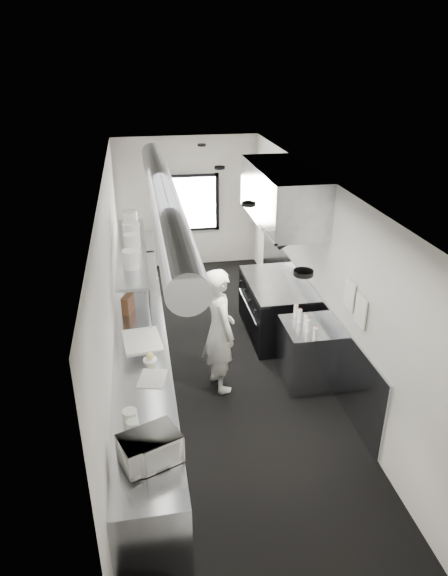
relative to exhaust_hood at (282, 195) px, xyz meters
name	(u,v)px	position (x,y,z in m)	size (l,w,h in m)	color
floor	(218,361)	(-1.10, -0.70, -2.39)	(3.00, 8.00, 0.01)	black
ceiling	(217,182)	(-1.10, -0.70, 0.41)	(3.00, 8.00, 0.01)	beige
wall_back	(187,203)	(-1.10, 3.30, -0.99)	(3.00, 0.02, 2.80)	beige
wall_front	(307,502)	(-1.10, -4.70, -0.99)	(3.00, 0.02, 2.80)	beige
wall_left	(111,287)	(-2.60, -0.70, -0.99)	(0.02, 8.00, 2.80)	beige
wall_right	(318,272)	(0.40, -0.70, -0.99)	(0.02, 8.00, 2.80)	beige
wall_cladding	(306,313)	(0.38, -0.40, -1.84)	(0.03, 5.50, 1.10)	#989EA6
hvac_duct	(163,195)	(-1.80, -0.30, 0.16)	(0.40, 0.40, 6.40)	gray
service_window	(188,203)	(-1.10, 3.26, -0.99)	(1.36, 0.05, 1.25)	white
exhaust_hood	(282,195)	(0.00, 0.00, 0.00)	(0.81, 2.20, 0.88)	#989EA6
prep_counter	(142,362)	(-2.25, -1.20, -1.94)	(0.70, 6.00, 0.90)	#989EA6
pass_shelf	(132,250)	(-2.29, 0.30, -0.86)	(0.45, 3.00, 0.68)	#989EA6
range	(273,308)	(-0.06, 0.00, -1.92)	(0.88, 1.60, 0.94)	black
bottle_station	(306,354)	(0.05, -1.40, -1.94)	(0.65, 0.80, 0.90)	#989EA6
far_work_table	(137,262)	(-2.25, 2.50, -1.94)	(0.70, 1.20, 0.90)	#989EA6
notice_sheet_a	(349,295)	(0.37, -1.90, -0.79)	(0.02, 0.28, 0.38)	silver
notice_sheet_b	(361,311)	(0.37, -2.25, -0.84)	(0.02, 0.28, 0.38)	silver
line_cook	(219,330)	(-1.18, -1.30, -1.48)	(0.66, 0.43, 1.81)	silver
microwave	(150,449)	(-2.21, -3.57, -1.34)	(0.49, 0.38, 0.30)	white
deli_tub_a	(133,425)	(-2.37, -3.09, -1.45)	(0.13, 0.13, 0.09)	beige
deli_tub_b	(130,415)	(-2.39, -2.95, -1.44)	(0.15, 0.15, 0.11)	beige
newspaper	(152,378)	(-2.13, -2.27, -1.49)	(0.30, 0.38, 0.01)	silver
small_plate	(150,360)	(-2.14, -1.87, -1.48)	(0.17, 0.17, 0.01)	white
pastry	(150,356)	(-2.14, -1.87, -1.43)	(0.09, 0.09, 0.09)	#E1D176
cutting_board	(142,340)	(-2.22, -1.39, -1.48)	(0.48, 0.63, 0.02)	silver
knife_block	(128,304)	(-2.39, -0.54, -1.36)	(0.11, 0.24, 0.26)	#4C2B1A
plate_stack_a	(131,259)	(-2.30, -0.49, -0.69)	(0.23, 0.23, 0.27)	white
plate_stack_b	(132,244)	(-2.28, 0.10, -0.67)	(0.23, 0.23, 0.30)	white
plate_stack_c	(132,235)	(-2.28, 0.39, -0.63)	(0.27, 0.27, 0.38)	white
plate_stack_d	(131,221)	(-2.29, 1.11, -0.64)	(0.23, 0.23, 0.36)	white
squeeze_bottle_a	(315,333)	(0.03, -1.74, -1.41)	(0.06, 0.06, 0.17)	silver
squeeze_bottle_b	(308,326)	(0.00, -1.54, -1.40)	(0.06, 0.06, 0.19)	silver
squeeze_bottle_c	(306,320)	(0.02, -1.37, -1.41)	(0.05, 0.05, 0.16)	silver
squeeze_bottle_d	(300,316)	(-0.03, -1.27, -1.39)	(0.07, 0.07, 0.20)	silver
squeeze_bottle_e	(296,311)	(-0.03, -1.09, -1.40)	(0.06, 0.06, 0.19)	silver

